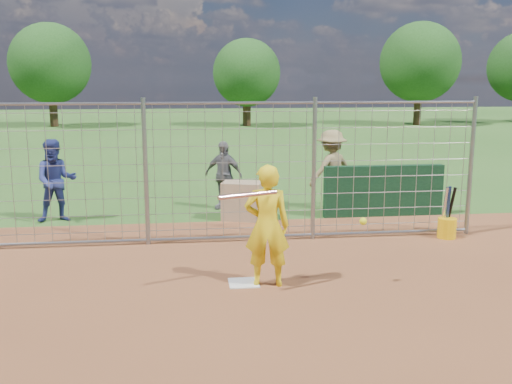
{
  "coord_description": "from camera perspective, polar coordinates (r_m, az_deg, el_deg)",
  "views": [
    {
      "loc": [
        -0.76,
        -7.99,
        2.91
      ],
      "look_at": [
        0.3,
        0.8,
        1.15
      ],
      "focal_mm": 40.0,
      "sensor_mm": 36.0,
      "label": 1
    }
  ],
  "objects": [
    {
      "name": "infield_dirt",
      "position": [
        5.83,
        1.64,
        -18.67
      ],
      "size": [
        18.0,
        18.0,
        0.0
      ],
      "primitive_type": "plane",
      "color": "brown",
      "rests_on": "ground"
    },
    {
      "name": "bucket_with_bats",
      "position": [
        11.17,
        18.56,
        -3.16
      ],
      "size": [
        0.34,
        0.35,
        0.98
      ],
      "color": "yellow",
      "rests_on": "ground"
    },
    {
      "name": "tree_line",
      "position": [
        36.34,
        -0.76,
        12.49
      ],
      "size": [
        44.66,
        6.72,
        6.48
      ],
      "color": "#3F2B19",
      "rests_on": "ground"
    },
    {
      "name": "bystander_c",
      "position": [
        12.99,
        7.53,
        2.23
      ],
      "size": [
        1.34,
        1.13,
        1.8
      ],
      "primitive_type": "imported",
      "rotation": [
        0.0,
        0.0,
        3.63
      ],
      "color": "#927E4F",
      "rests_on": "ground"
    },
    {
      "name": "home_plate",
      "position": [
        8.35,
        -1.24,
        -9.09
      ],
      "size": [
        0.43,
        0.43,
        0.02
      ],
      "primitive_type": "cube",
      "color": "silver",
      "rests_on": "ground"
    },
    {
      "name": "backstop_fence",
      "position": [
        10.16,
        -2.49,
        1.87
      ],
      "size": [
        9.08,
        0.08,
        2.6
      ],
      "color": "gray",
      "rests_on": "ground"
    },
    {
      "name": "batter",
      "position": [
        8.04,
        1.1,
        -3.4
      ],
      "size": [
        0.69,
        0.5,
        1.75
      ],
      "primitive_type": "imported",
      "rotation": [
        0.0,
        0.0,
        3.01
      ],
      "color": "yellow",
      "rests_on": "ground"
    },
    {
      "name": "bystander_b",
      "position": [
        12.9,
        -3.29,
        1.7
      ],
      "size": [
        0.98,
        0.78,
        1.55
      ],
      "primitive_type": "imported",
      "rotation": [
        0.0,
        0.0,
        -0.51
      ],
      "color": "slate",
      "rests_on": "ground"
    },
    {
      "name": "equipment_in_play",
      "position": [
        7.65,
        2.1,
        -0.95
      ],
      "size": [
        2.09,
        0.37,
        0.52
      ],
      "color": "silver",
      "rests_on": "ground"
    },
    {
      "name": "ground",
      "position": [
        8.54,
        -1.37,
        -8.69
      ],
      "size": [
        100.0,
        100.0,
        0.0
      ],
      "primitive_type": "plane",
      "color": "#2D591E",
      "rests_on": "ground"
    },
    {
      "name": "bystander_a",
      "position": [
        12.4,
        -19.37,
        1.07
      ],
      "size": [
        0.94,
        0.8,
        1.71
      ],
      "primitive_type": "imported",
      "rotation": [
        0.0,
        0.0,
        0.2
      ],
      "color": "navy",
      "rests_on": "ground"
    },
    {
      "name": "equipment_bin",
      "position": [
        11.96,
        -1.4,
        -0.89
      ],
      "size": [
        0.92,
        0.76,
        0.8
      ],
      "primitive_type": "cube",
      "rotation": [
        0.0,
        0.0,
        -0.29
      ],
      "color": "tan",
      "rests_on": "ground"
    },
    {
      "name": "dugout_wall",
      "position": [
        12.54,
        12.63,
        0.11
      ],
      "size": [
        2.6,
        0.2,
        1.1
      ],
      "primitive_type": "cube",
      "color": "#11381E",
      "rests_on": "ground"
    }
  ]
}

